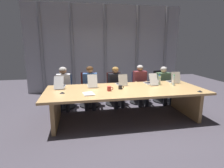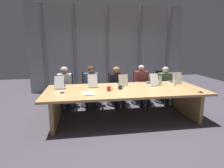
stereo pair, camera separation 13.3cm
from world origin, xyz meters
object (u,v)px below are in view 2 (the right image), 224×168
(person_left_end, at_px, (65,85))
(person_left_mid, at_px, (91,84))
(office_chair_left_end, at_px, (66,95))
(coffee_mug_far, at_px, (109,89))
(laptop_right_end, at_px, (175,81))
(office_chair_right_end, at_px, (164,90))
(office_chair_center, at_px, (116,93))
(conference_mic_middle, at_px, (201,92))
(office_chair_left_mid, at_px, (90,93))
(person_right_mid, at_px, (142,83))
(water_bottle_secondary, at_px, (175,81))
(person_right_end, at_px, (166,83))
(office_chair_right_mid, at_px, (141,92))
(conference_mic_left_side, at_px, (62,92))
(spiral_notepad, at_px, (88,94))
(person_center, at_px, (117,84))
(laptop_center, at_px, (122,83))
(laptop_right_mid, at_px, (151,82))
(water_bottle_primary, at_px, (160,81))
(laptop_left_mid, at_px, (92,84))
(laptop_left_end, at_px, (61,85))
(coffee_mug_near, at_px, (120,87))

(person_left_end, xyz_separation_m, person_left_mid, (0.72, 0.00, 0.00))
(office_chair_left_end, xyz_separation_m, coffee_mug_far, (1.08, -1.26, 0.45))
(laptop_right_end, height_order, office_chair_right_end, laptop_right_end)
(office_chair_center, distance_m, conference_mic_middle, 2.35)
(laptop_right_end, distance_m, office_chair_left_mid, 2.40)
(person_right_mid, distance_m, water_bottle_secondary, 1.05)
(person_right_end, bearing_deg, office_chair_right_mid, -102.83)
(person_left_end, relative_size, conference_mic_left_side, 10.57)
(person_left_mid, distance_m, spiral_notepad, 1.30)
(person_center, distance_m, conference_mic_middle, 2.21)
(office_chair_left_end, xyz_separation_m, conference_mic_left_side, (0.06, -1.27, 0.41))
(laptop_center, xyz_separation_m, laptop_right_mid, (0.78, -0.04, 0.00))
(water_bottle_primary, bearing_deg, laptop_left_mid, 174.94)
(laptop_right_mid, height_order, person_center, person_center)
(laptop_left_end, bearing_deg, person_left_mid, -49.57)
(person_right_mid, distance_m, spiral_notepad, 2.07)
(laptop_right_end, bearing_deg, person_left_mid, 79.48)
(laptop_left_end, xyz_separation_m, office_chair_right_mid, (2.28, 0.72, -0.45))
(coffee_mug_near, bearing_deg, person_left_mid, 122.92)
(laptop_center, height_order, conference_mic_middle, laptop_center)
(office_chair_left_end, bearing_deg, office_chair_right_mid, 91.13)
(laptop_left_end, distance_m, conference_mic_left_side, 0.55)
(person_right_mid, bearing_deg, laptop_center, -53.22)
(office_chair_left_end, distance_m, office_chair_center, 1.49)
(office_chair_right_mid, relative_size, person_left_end, 0.79)
(laptop_center, xyz_separation_m, water_bottle_primary, (0.97, -0.15, 0.06))
(office_chair_left_mid, xyz_separation_m, office_chair_right_mid, (1.54, -0.00, -0.01))
(conference_mic_left_side, bearing_deg, person_right_end, 20.75)
(office_chair_right_end, height_order, water_bottle_secondary, water_bottle_secondary)
(laptop_right_mid, relative_size, conference_mic_left_side, 4.47)
(office_chair_right_mid, xyz_separation_m, spiral_notepad, (-1.64, -1.45, 0.40))
(laptop_right_end, bearing_deg, laptop_right_mid, 98.76)
(person_right_end, relative_size, water_bottle_secondary, 3.95)
(person_left_mid, relative_size, person_center, 1.03)
(office_chair_right_mid, bearing_deg, person_right_end, 85.76)
(water_bottle_secondary, bearing_deg, person_right_mid, 123.82)
(office_chair_right_end, height_order, person_right_end, person_right_end)
(person_left_end, relative_size, coffee_mug_far, 8.35)
(laptop_left_end, height_order, coffee_mug_near, laptop_left_end)
(laptop_left_mid, bearing_deg, water_bottle_primary, -95.30)
(water_bottle_primary, height_order, spiral_notepad, water_bottle_primary)
(coffee_mug_far, relative_size, conference_mic_left_side, 1.27)
(conference_mic_middle, bearing_deg, coffee_mug_near, 161.25)
(coffee_mug_far, bearing_deg, office_chair_right_end, 33.29)
(laptop_right_end, relative_size, coffee_mug_near, 3.03)
(laptop_right_mid, relative_size, coffee_mug_near, 3.75)
(office_chair_left_end, relative_size, water_bottle_primary, 3.52)
(office_chair_right_end, xyz_separation_m, person_right_mid, (-0.78, -0.16, 0.30))
(conference_mic_middle, bearing_deg, person_left_mid, 146.07)
(person_left_end, bearing_deg, person_right_mid, 89.62)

